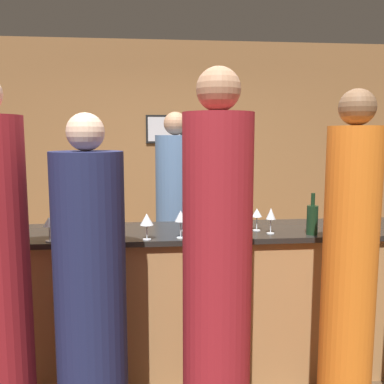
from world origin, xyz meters
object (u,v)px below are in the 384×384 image
at_px(guest_0, 217,276).
at_px(wine_bottle_1, 57,217).
at_px(wine_bottle_0, 312,219).
at_px(guest_1, 91,297).
at_px(bartender, 176,227).
at_px(guest_3, 349,276).

bearing_deg(guest_0, wine_bottle_1, 142.33).
relative_size(wine_bottle_0, wine_bottle_1, 0.99).
distance_m(guest_1, wine_bottle_0, 1.48).
distance_m(guest_0, guest_1, 0.68).
relative_size(bartender, guest_3, 0.98).
bearing_deg(wine_bottle_0, guest_0, -143.45).
bearing_deg(guest_3, wine_bottle_0, 93.16).
bearing_deg(guest_3, bartender, 119.56).
height_order(guest_1, wine_bottle_1, guest_1).
distance_m(guest_1, wine_bottle_1, 0.80).
height_order(guest_0, wine_bottle_1, guest_0).
distance_m(guest_3, wine_bottle_0, 0.54).
height_order(guest_1, wine_bottle_0, guest_1).
xyz_separation_m(bartender, wine_bottle_1, (-0.84, -0.81, 0.26)).
distance_m(guest_0, guest_3, 0.74).
height_order(guest_1, guest_3, guest_3).
relative_size(guest_1, guest_3, 0.93).
distance_m(wine_bottle_0, wine_bottle_1, 1.69).
bearing_deg(bartender, guest_3, 119.56).
relative_size(bartender, guest_0, 0.93).
distance_m(bartender, guest_1, 1.58).
xyz_separation_m(guest_0, wine_bottle_0, (0.71, 0.53, 0.19)).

